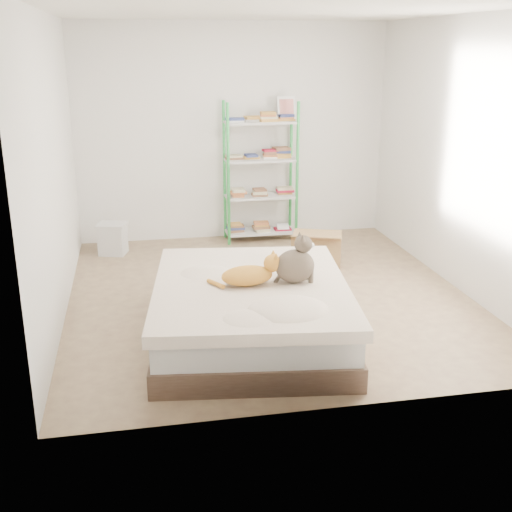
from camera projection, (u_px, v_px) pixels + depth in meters
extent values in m
cube|color=tan|center=(268.00, 295.00, 6.26)|extent=(3.80, 4.20, 0.01)
cube|color=white|center=(270.00, 10.00, 5.45)|extent=(3.80, 4.20, 0.01)
cube|color=white|center=(233.00, 133.00, 7.82)|extent=(3.80, 0.01, 2.60)
cube|color=white|center=(341.00, 221.00, 3.90)|extent=(3.80, 0.01, 2.60)
cube|color=white|center=(53.00, 170.00, 5.51)|extent=(0.01, 4.20, 2.60)
cube|color=white|center=(461.00, 156.00, 6.20)|extent=(0.01, 4.20, 2.60)
cube|color=brown|center=(251.00, 328.00, 5.29)|extent=(1.75, 2.07, 0.19)
cube|color=white|center=(251.00, 306.00, 5.23)|extent=(1.69, 2.01, 0.21)
cube|color=white|center=(251.00, 289.00, 5.18)|extent=(1.78, 2.12, 0.09)
cylinder|color=green|center=(228.00, 176.00, 7.58)|extent=(0.04, 0.04, 1.70)
cylinder|color=green|center=(224.00, 171.00, 7.88)|extent=(0.04, 0.04, 1.70)
cylinder|color=green|center=(297.00, 173.00, 7.73)|extent=(0.04, 0.04, 1.70)
cylinder|color=green|center=(291.00, 169.00, 8.03)|extent=(0.04, 0.04, 1.70)
cube|color=silver|center=(260.00, 231.00, 8.04)|extent=(0.86, 0.34, 0.02)
cube|color=silver|center=(260.00, 196.00, 7.90)|extent=(0.86, 0.34, 0.02)
cube|color=silver|center=(261.00, 160.00, 7.76)|extent=(0.86, 0.34, 0.02)
cube|color=silver|center=(261.00, 122.00, 7.62)|extent=(0.86, 0.34, 0.02)
cube|color=#AB1730|center=(237.00, 228.00, 7.97)|extent=(0.20, 0.16, 0.09)
cube|color=#AB1730|center=(260.00, 227.00, 8.02)|extent=(0.20, 0.16, 0.09)
cube|color=#AB1730|center=(284.00, 226.00, 8.07)|extent=(0.20, 0.16, 0.09)
cube|color=#AB1730|center=(236.00, 193.00, 7.83)|extent=(0.20, 0.16, 0.09)
cube|color=#AB1730|center=(260.00, 192.00, 7.88)|extent=(0.20, 0.16, 0.09)
cube|color=#AB1730|center=(284.00, 191.00, 7.93)|extent=(0.20, 0.16, 0.09)
cube|color=#AB1730|center=(236.00, 156.00, 7.69)|extent=(0.20, 0.16, 0.09)
cube|color=#AB1730|center=(252.00, 155.00, 7.72)|extent=(0.20, 0.16, 0.09)
cube|color=#AB1730|center=(269.00, 155.00, 7.76)|extent=(0.20, 0.16, 0.09)
cube|color=#AB1730|center=(285.00, 154.00, 7.79)|extent=(0.20, 0.16, 0.09)
cube|color=#AB1730|center=(236.00, 118.00, 7.55)|extent=(0.20, 0.16, 0.09)
cube|color=#AB1730|center=(252.00, 117.00, 7.58)|extent=(0.20, 0.16, 0.09)
cube|color=#AB1730|center=(269.00, 117.00, 7.62)|extent=(0.20, 0.16, 0.09)
cube|color=#AB1730|center=(285.00, 117.00, 7.65)|extent=(0.20, 0.16, 0.09)
cube|color=white|center=(286.00, 108.00, 7.68)|extent=(0.22, 0.08, 0.28)
cube|color=red|center=(287.00, 108.00, 7.66)|extent=(0.17, 0.06, 0.21)
cube|color=olive|center=(317.00, 251.00, 7.01)|extent=(0.64, 0.57, 0.37)
cube|color=#6D289F|center=(329.00, 256.00, 6.83)|extent=(0.30, 0.12, 0.08)
cube|color=olive|center=(322.00, 240.00, 6.76)|extent=(0.55, 0.33, 0.12)
cube|color=silver|center=(113.00, 240.00, 7.44)|extent=(0.35, 0.32, 0.34)
cube|color=silver|center=(112.00, 225.00, 7.38)|extent=(0.38, 0.36, 0.03)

